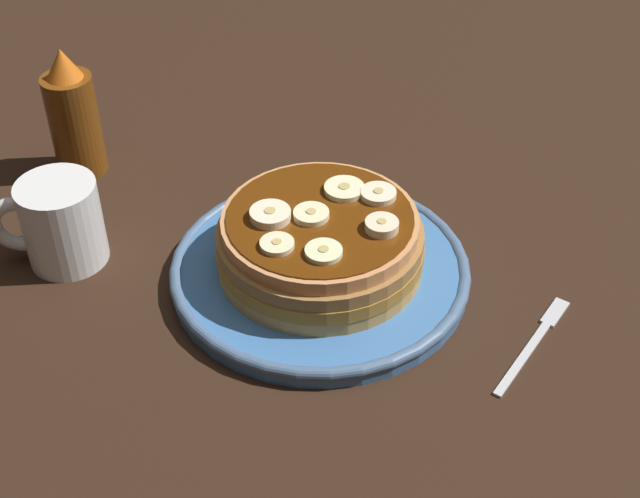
# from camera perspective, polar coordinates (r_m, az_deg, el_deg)

# --- Properties ---
(ground_plane) EXTENTS (1.40, 1.40, 0.03)m
(ground_plane) POSITION_cam_1_polar(r_m,az_deg,el_deg) (0.80, -0.00, -2.71)
(ground_plane) COLOR black
(plate) EXTENTS (0.26, 0.26, 0.02)m
(plate) POSITION_cam_1_polar(r_m,az_deg,el_deg) (0.78, -0.00, -1.34)
(plate) COLOR #3F72B2
(plate) RESTS_ON ground_plane
(pancake_stack) EXTENTS (0.18, 0.18, 0.05)m
(pancake_stack) POSITION_cam_1_polar(r_m,az_deg,el_deg) (0.76, -0.10, 0.44)
(pancake_stack) COLOR tan
(pancake_stack) RESTS_ON plate
(banana_slice_0) EXTENTS (0.03, 0.03, 0.01)m
(banana_slice_0) POSITION_cam_1_polar(r_m,az_deg,el_deg) (0.75, -0.58, 2.32)
(banana_slice_0) COLOR #F2EBB6
(banana_slice_0) RESTS_ON pancake_stack
(banana_slice_1) EXTENTS (0.03, 0.03, 0.01)m
(banana_slice_1) POSITION_cam_1_polar(r_m,az_deg,el_deg) (0.73, 3.99, 1.47)
(banana_slice_1) COLOR beige
(banana_slice_1) RESTS_ON pancake_stack
(banana_slice_2) EXTENTS (0.04, 0.04, 0.01)m
(banana_slice_2) POSITION_cam_1_polar(r_m,az_deg,el_deg) (0.77, 1.57, 3.85)
(banana_slice_2) COLOR #F7F0BA
(banana_slice_2) RESTS_ON pancake_stack
(banana_slice_3) EXTENTS (0.03, 0.03, 0.01)m
(banana_slice_3) POSITION_cam_1_polar(r_m,az_deg,el_deg) (0.74, -3.22, 2.24)
(banana_slice_3) COLOR #FAEAC6
(banana_slice_3) RESTS_ON pancake_stack
(banana_slice_4) EXTENTS (0.03, 0.03, 0.01)m
(banana_slice_4) POSITION_cam_1_polar(r_m,az_deg,el_deg) (0.71, -2.78, 0.27)
(banana_slice_4) COLOR #F0E9B7
(banana_slice_4) RESTS_ON pancake_stack
(banana_slice_5) EXTENTS (0.03, 0.03, 0.01)m
(banana_slice_5) POSITION_cam_1_polar(r_m,az_deg,el_deg) (0.71, 0.26, -0.21)
(banana_slice_5) COLOR #EDF1B8
(banana_slice_5) RESTS_ON pancake_stack
(banana_slice_6) EXTENTS (0.03, 0.03, 0.01)m
(banana_slice_6) POSITION_cam_1_polar(r_m,az_deg,el_deg) (0.77, 3.77, 3.52)
(banana_slice_6) COLOR #F5E7C5
(banana_slice_6) RESTS_ON pancake_stack
(coffee_mug) EXTENTS (0.10, 0.07, 0.08)m
(coffee_mug) POSITION_cam_1_polar(r_m,az_deg,el_deg) (0.82, -16.48, 1.69)
(coffee_mug) COLOR white
(coffee_mug) RESTS_ON ground_plane
(fork) EXTENTS (0.09, 0.11, 0.01)m
(fork) POSITION_cam_1_polar(r_m,az_deg,el_deg) (0.75, 13.74, -5.61)
(fork) COLOR silver
(fork) RESTS_ON ground_plane
(syrup_bottle) EXTENTS (0.05, 0.05, 0.14)m
(syrup_bottle) POSITION_cam_1_polar(r_m,az_deg,el_deg) (0.93, -15.58, 8.15)
(syrup_bottle) COLOR brown
(syrup_bottle) RESTS_ON ground_plane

